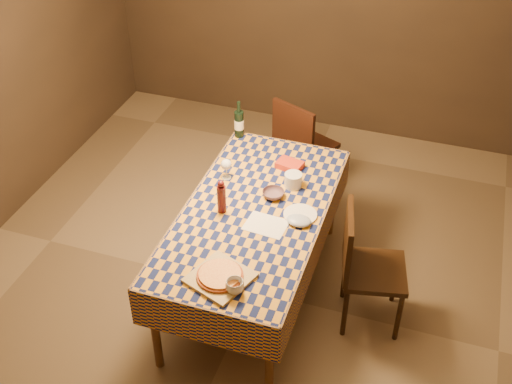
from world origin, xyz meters
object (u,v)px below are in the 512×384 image
Objects in this scene: dining_table at (254,220)px; bowl at (273,194)px; wine_bottle at (239,123)px; pizza at (220,275)px; cutting_board at (220,278)px; chair_right at (363,262)px; chair_far at (301,143)px; white_plate at (300,215)px.

bowl is at bearing 68.69° from dining_table.
bowl is at bearing -53.65° from wine_bottle.
cutting_board is at bearing 0.00° from pizza.
wine_bottle is at bearing 144.17° from chair_right.
bowl is 0.16× the size of chair_far.
dining_table is at bearing -168.98° from white_plate.
cutting_board is 1.05m from chair_right.
bowl is (0.06, 0.86, 0.01)m from cutting_board.
pizza is 1.97m from chair_far.
cutting_board is 1.96m from chair_far.
cutting_board is at bearing -74.44° from wine_bottle.
bowl is at bearing 85.81° from cutting_board.
dining_table is 0.79m from chair_right.
bowl reaches higher than cutting_board.
cutting_board is (0.01, -0.67, 0.09)m from dining_table.
wine_bottle is (-0.49, 0.66, 0.09)m from bowl.
dining_table is 12.08× the size of bowl.
white_plate is 1.29m from chair_far.
dining_table is at bearing 91.19° from pizza.
chair_right is at bearing -15.29° from bowl.
chair_far is (0.40, 0.42, -0.36)m from wine_bottle.
chair_right is at bearing -58.50° from chair_far.
chair_far reaches higher than bowl.
wine_bottle reaches higher than white_plate.
cutting_board is 1.46× the size of white_plate.
chair_far is at bearing 46.29° from wine_bottle.
white_plate is 0.53m from chair_right.
cutting_board is at bearing -112.12° from white_plate.
white_plate is 0.24× the size of chair_far.
wine_bottle is 1.50m from chair_right.
chair_right reaches higher than white_plate.
cutting_board is at bearing -89.30° from chair_far.
pizza is at bearing 0.00° from cutting_board.
chair_far reaches higher than pizza.
pizza is 1.59m from wine_bottle.
pizza is 0.37× the size of chair_right.
dining_table is 5.58× the size of cutting_board.
bowl is (0.08, 0.20, 0.10)m from dining_table.
chair_right is at bearing -35.83° from wine_bottle.
chair_far is (-0.01, 1.28, -0.17)m from dining_table.
chair_far reaches higher than cutting_board.
chair_right is (1.18, -0.85, -0.36)m from wine_bottle.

